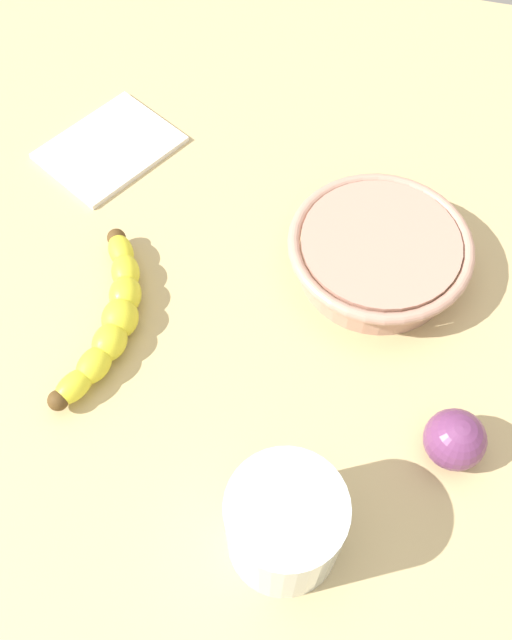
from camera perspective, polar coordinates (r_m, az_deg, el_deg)
wooden_tabletop at (r=64.95cm, az=0.40°, el=-4.59°), size 120.00×120.00×3.00cm
banana at (r=65.72cm, az=-11.74°, el=0.26°), size 19.72×6.51×3.38cm
smoothie_glass at (r=54.15cm, az=2.36°, el=-16.40°), size 8.89×8.89×8.90cm
ceramic_bowl at (r=68.15cm, az=9.98°, el=5.42°), size 17.68×17.68×4.64cm
plum_fruit at (r=60.25cm, az=15.93°, el=-9.37°), size 5.14×5.14×5.14cm
folded_napkin at (r=81.43cm, az=-11.85°, el=13.62°), size 17.41×16.23×0.60cm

